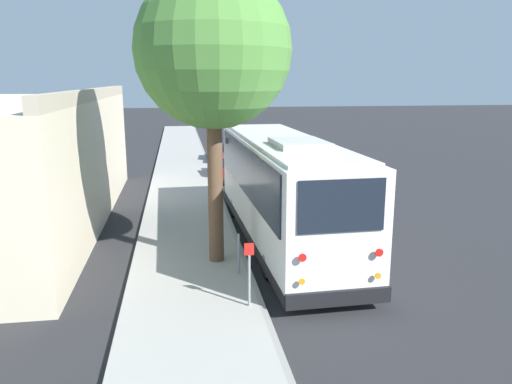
# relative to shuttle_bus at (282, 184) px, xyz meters

# --- Properties ---
(ground_plane) EXTENTS (160.00, 160.00, 0.00)m
(ground_plane) POSITION_rel_shuttle_bus_xyz_m (0.64, -0.23, -1.90)
(ground_plane) COLOR #28282B
(sidewalk_slab) EXTENTS (80.00, 3.12, 0.15)m
(sidewalk_slab) POSITION_rel_shuttle_bus_xyz_m (0.64, 3.12, -1.83)
(sidewalk_slab) COLOR #A3A099
(sidewalk_slab) RESTS_ON ground
(curb_strip) EXTENTS (80.00, 0.14, 0.15)m
(curb_strip) POSITION_rel_shuttle_bus_xyz_m (0.64, 1.49, -1.83)
(curb_strip) COLOR gray
(curb_strip) RESTS_ON ground
(shuttle_bus) EXTENTS (11.12, 2.97, 3.55)m
(shuttle_bus) POSITION_rel_shuttle_bus_xyz_m (0.00, 0.00, 0.00)
(shuttle_bus) COLOR white
(shuttle_bus) RESTS_ON ground
(parked_sedan_maroon) EXTENTS (4.25, 2.04, 1.26)m
(parked_sedan_maroon) POSITION_rel_shuttle_bus_xyz_m (10.88, 0.45, -1.32)
(parked_sedan_maroon) COLOR maroon
(parked_sedan_maroon) RESTS_ON ground
(parked_sedan_navy) EXTENTS (4.35, 2.10, 1.27)m
(parked_sedan_navy) POSITION_rel_shuttle_bus_xyz_m (16.63, 0.21, -1.32)
(parked_sedan_navy) COLOR #19234C
(parked_sedan_navy) RESTS_ON ground
(street_tree) EXTENTS (4.14, 4.14, 8.49)m
(street_tree) POSITION_rel_shuttle_bus_xyz_m (-1.73, 2.29, 4.31)
(street_tree) COLOR brown
(street_tree) RESTS_ON sidewalk_slab
(sign_post_near) EXTENTS (0.06, 0.22, 1.50)m
(sign_post_near) POSITION_rel_shuttle_bus_xyz_m (-4.93, 1.79, -0.98)
(sign_post_near) COLOR gray
(sign_post_near) RESTS_ON sidewalk_slab
(sign_post_far) EXTENTS (0.06, 0.06, 1.10)m
(sign_post_far) POSITION_rel_shuttle_bus_xyz_m (-2.97, 1.79, -1.20)
(sign_post_far) COLOR gray
(sign_post_far) RESTS_ON sidewalk_slab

